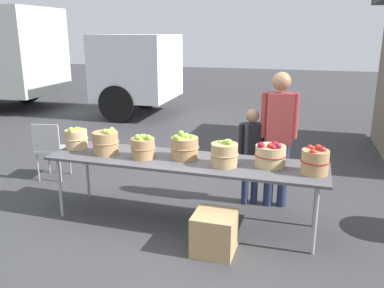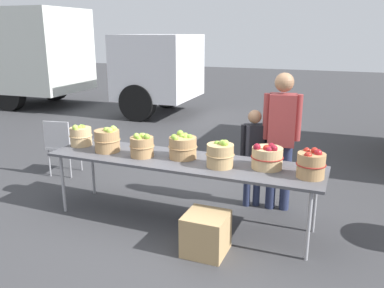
{
  "view_description": "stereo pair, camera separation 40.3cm",
  "coord_description": "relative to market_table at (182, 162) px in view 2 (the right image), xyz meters",
  "views": [
    {
      "loc": [
        1.31,
        -3.99,
        2.12
      ],
      "look_at": [
        0.0,
        0.3,
        0.85
      ],
      "focal_mm": 37.27,
      "sensor_mm": 36.0,
      "label": 1
    },
    {
      "loc": [
        1.69,
        -3.86,
        2.12
      ],
      "look_at": [
        0.0,
        0.3,
        0.85
      ],
      "focal_mm": 37.27,
      "sensor_mm": 36.0,
      "label": 2
    }
  ],
  "objects": [
    {
      "name": "apple_basket_green_2",
      "position": [
        -0.46,
        -0.07,
        0.16
      ],
      "size": [
        0.28,
        0.28,
        0.28
      ],
      "color": "#A87F51",
      "rests_on": "market_table"
    },
    {
      "name": "apple_basket_green_4",
      "position": [
        0.47,
        -0.07,
        0.17
      ],
      "size": [
        0.3,
        0.3,
        0.3
      ],
      "color": "tan",
      "rests_on": "market_table"
    },
    {
      "name": "child_customer",
      "position": [
        0.63,
        0.73,
        0.0
      ],
      "size": [
        0.3,
        0.25,
        1.22
      ],
      "rotation": [
        0.0,
        0.0,
        3.62
      ],
      "color": "#262D4C",
      "rests_on": "ground"
    },
    {
      "name": "folding_chair",
      "position": [
        -2.3,
        0.74,
        -0.21
      ],
      "size": [
        0.46,
        0.46,
        0.86
      ],
      "rotation": [
        0.0,
        0.0,
        3.32
      ],
      "color": "#99999E",
      "rests_on": "ground"
    },
    {
      "name": "produce_crate",
      "position": [
        0.49,
        -0.53,
        -0.51
      ],
      "size": [
        0.41,
        0.41,
        0.41
      ],
      "primitive_type": "cube",
      "color": "tan",
      "rests_on": "ground"
    },
    {
      "name": "market_table",
      "position": [
        0.0,
        0.0,
        0.0
      ],
      "size": [
        3.1,
        0.76,
        0.75
      ],
      "color": "#4C4C51",
      "rests_on": "ground"
    },
    {
      "name": "apple_basket_green_1",
      "position": [
        -0.94,
        -0.04,
        0.17
      ],
      "size": [
        0.31,
        0.31,
        0.31
      ],
      "color": "#A87F51",
      "rests_on": "market_table"
    },
    {
      "name": "apple_basket_green_3",
      "position": [
        -0.01,
        0.06,
        0.17
      ],
      "size": [
        0.33,
        0.33,
        0.29
      ],
      "color": "#A87F51",
      "rests_on": "market_table"
    },
    {
      "name": "ground_plane",
      "position": [
        0.0,
        0.0,
        -0.72
      ],
      "size": [
        40.0,
        40.0,
        0.0
      ],
      "primitive_type": "plane",
      "color": "#38383A"
    },
    {
      "name": "apple_basket_red_1",
      "position": [
        1.38,
        -0.04,
        0.17
      ],
      "size": [
        0.29,
        0.29,
        0.3
      ],
      "color": "#A87F51",
      "rests_on": "market_table"
    },
    {
      "name": "box_truck",
      "position": [
        -6.64,
        5.34,
        0.77
      ],
      "size": [
        7.79,
        2.51,
        2.75
      ],
      "rotation": [
        0.0,
        0.0,
        0.05
      ],
      "color": "silver",
      "rests_on": "ground"
    },
    {
      "name": "apple_basket_green_0",
      "position": [
        -1.39,
        0.05,
        0.16
      ],
      "size": [
        0.28,
        0.28,
        0.28
      ],
      "color": "tan",
      "rests_on": "market_table"
    },
    {
      "name": "vendor_adult",
      "position": [
        0.95,
        0.76,
        0.27
      ],
      "size": [
        0.44,
        0.27,
        1.67
      ],
      "rotation": [
        0.0,
        0.0,
        3.3
      ],
      "color": "#262D4C",
      "rests_on": "ground"
    },
    {
      "name": "apple_basket_red_0",
      "position": [
        0.93,
        0.06,
        0.16
      ],
      "size": [
        0.34,
        0.34,
        0.28
      ],
      "color": "tan",
      "rests_on": "market_table"
    }
  ]
}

